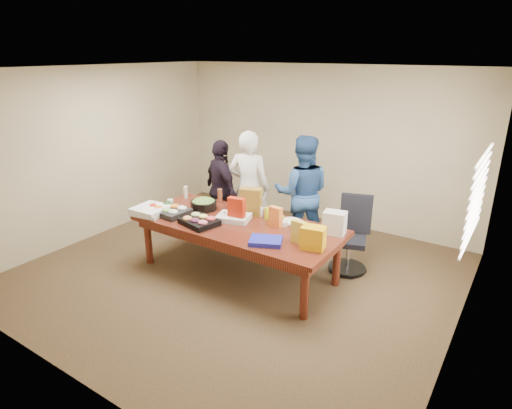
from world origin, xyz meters
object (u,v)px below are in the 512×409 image
Objects in this scene: sheet_cake at (234,218)px; salad_bowl at (204,205)px; person_center at (249,188)px; person_right at (302,193)px; conference_table at (238,248)px; office_chair at (349,237)px.

salad_bowl reaches higher than sheet_cake.
sheet_cake is (0.37, -0.90, -0.11)m from person_center.
person_center is 1.02× the size of person_right.
conference_table is 1.56× the size of person_center.
person_right is at bearing 142.17° from office_chair.
sheet_cake is at bearing -10.83° from salad_bowl.
person_center is 0.98m from sheet_cake.
sheet_cake is at bearing 96.30° from person_center.
conference_table is 0.43m from sheet_cake.
person_center reaches higher than sheet_cake.
salad_bowl is at bearing 167.08° from conference_table.
office_chair is at bearing 16.85° from sheet_cake.
person_right is 1.26m from sheet_cake.
sheet_cake is 1.13× the size of salad_bowl.
conference_table is at bearing -12.92° from salad_bowl.
sheet_cake is 0.63m from salad_bowl.
person_center is 0.82m from person_right.
salad_bowl is (-0.25, -0.78, -0.09)m from person_center.
sheet_cake is at bearing -164.75° from office_chair.
office_chair reaches higher than salad_bowl.
person_right is 1.48m from salad_bowl.
office_chair is at bearing 36.29° from conference_table.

